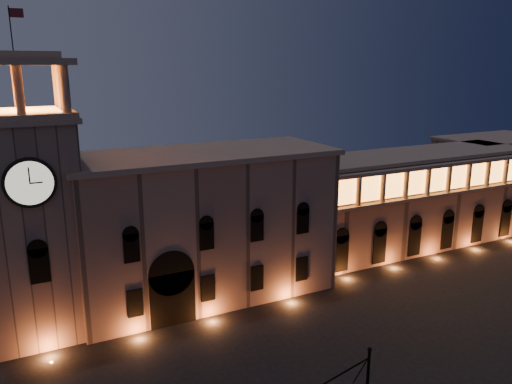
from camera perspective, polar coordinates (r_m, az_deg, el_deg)
government_building at (r=59.79m, az=-5.98°, el=-3.74°), size 30.80×12.80×17.60m
clock_tower at (r=54.47m, az=-24.18°, el=-2.65°), size 9.80×9.80×32.40m
colonnade_wing at (r=79.65m, az=17.10°, el=-0.80°), size 40.60×11.50×14.50m
secondary_building at (r=102.64m, az=25.39°, el=1.54°), size 20.00×12.00×14.00m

